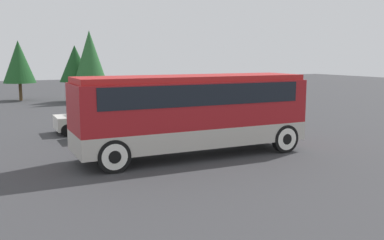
% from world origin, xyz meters
% --- Properties ---
extents(ground_plane, '(120.00, 120.00, 0.00)m').
position_xyz_m(ground_plane, '(0.00, 0.00, 0.00)').
color(ground_plane, '#38383A').
extents(tour_bus, '(9.29, 2.67, 3.20)m').
position_xyz_m(tour_bus, '(0.10, -0.00, 1.94)').
color(tour_bus, '#B7B2A8').
rests_on(tour_bus, ground_plane).
extents(parked_car_near, '(4.76, 1.89, 1.48)m').
position_xyz_m(parked_car_near, '(-1.92, 7.21, 0.72)').
color(parked_car_near, silver).
rests_on(parked_car_near, ground_plane).
extents(parked_car_mid, '(4.05, 1.80, 1.41)m').
position_xyz_m(parked_car_mid, '(-1.68, 5.07, 0.69)').
color(parked_car_mid, '#2D5638').
rests_on(parked_car_mid, ground_plane).
extents(tree_left, '(2.81, 2.81, 5.34)m').
position_xyz_m(tree_left, '(-4.55, 26.10, 3.45)').
color(tree_left, brown).
rests_on(tree_left, ground_plane).
extents(tree_center, '(2.70, 2.70, 4.91)m').
position_xyz_m(tree_center, '(-0.19, 23.16, 3.31)').
color(tree_center, brown).
rests_on(tree_center, ground_plane).
extents(tree_right, '(2.87, 2.87, 6.12)m').
position_xyz_m(tree_right, '(0.83, 21.83, 3.84)').
color(tree_right, brown).
rests_on(tree_right, ground_plane).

